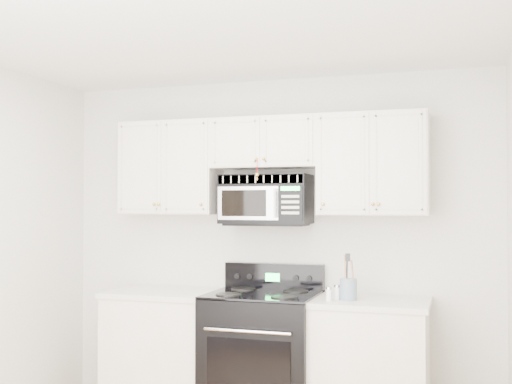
% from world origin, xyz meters
% --- Properties ---
extents(room, '(3.51, 3.51, 2.61)m').
position_xyz_m(room, '(0.00, 0.00, 1.30)').
color(room, olive).
rests_on(room, ground).
extents(base_cabinet_left, '(0.86, 0.65, 0.92)m').
position_xyz_m(base_cabinet_left, '(-0.80, 1.44, 0.43)').
color(base_cabinet_left, silver).
rests_on(base_cabinet_left, ground).
extents(base_cabinet_right, '(0.86, 0.65, 0.92)m').
position_xyz_m(base_cabinet_right, '(0.80, 1.44, 0.43)').
color(base_cabinet_right, silver).
rests_on(base_cabinet_right, ground).
extents(range, '(0.80, 0.73, 1.13)m').
position_xyz_m(range, '(0.02, 1.41, 0.48)').
color(range, black).
rests_on(range, ground).
extents(upper_cabinets, '(2.44, 0.37, 0.75)m').
position_xyz_m(upper_cabinets, '(-0.00, 1.58, 1.93)').
color(upper_cabinets, silver).
rests_on(upper_cabinets, ground).
extents(microwave, '(0.69, 0.39, 0.38)m').
position_xyz_m(microwave, '(-0.01, 1.57, 1.64)').
color(microwave, black).
rests_on(microwave, ground).
extents(utensil_crock, '(0.12, 0.12, 0.32)m').
position_xyz_m(utensil_crock, '(0.67, 1.36, 1.00)').
color(utensil_crock, slate).
rests_on(utensil_crock, base_cabinet_right).
extents(shaker_salt, '(0.04, 0.04, 0.10)m').
position_xyz_m(shaker_salt, '(0.59, 1.37, 0.97)').
color(shaker_salt, white).
rests_on(shaker_salt, base_cabinet_right).
extents(shaker_pepper, '(0.04, 0.04, 0.10)m').
position_xyz_m(shaker_pepper, '(0.55, 1.27, 0.97)').
color(shaker_pepper, white).
rests_on(shaker_pepper, base_cabinet_right).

